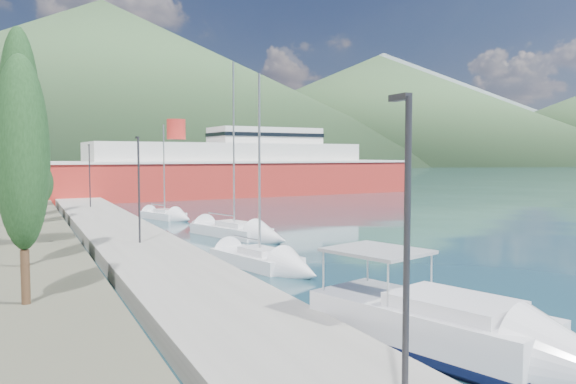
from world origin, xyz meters
TOP-DOWN VIEW (x-y plane):
  - ground at (0.00, 120.00)m, footprint 1400.00×1400.00m
  - quay at (-9.00, 26.00)m, footprint 5.00×88.00m
  - hills_far at (138.59, 618.73)m, footprint 1480.00×900.00m
  - hills_near at (98.04, 372.50)m, footprint 1010.00×520.00m
  - tree_row at (-15.02, 33.00)m, footprint 3.88×62.85m
  - lamp_posts at (-9.00, 14.96)m, footprint 0.15×49.76m
  - motor_cruiser at (-3.83, -6.20)m, footprint 5.55×10.16m
  - sailboat_near at (-3.61, 7.72)m, footprint 3.95×7.86m
  - sailboat_mid at (-0.83, 18.28)m, footprint 5.13×9.52m
  - sailboat_far at (-2.80, 32.11)m, footprint 4.26×6.67m
  - ferry at (12.43, 59.06)m, footprint 57.56×15.67m

SIDE VIEW (x-z plane):
  - ground at x=0.00m, z-range 0.00..0.00m
  - sailboat_far at x=-2.80m, z-range -4.41..4.96m
  - sailboat_near at x=-3.61m, z-range -5.12..5.71m
  - sailboat_mid at x=-0.83m, z-range -6.32..6.96m
  - quay at x=-9.00m, z-range 0.00..0.80m
  - motor_cruiser at x=-3.83m, z-range -1.21..2.39m
  - ferry at x=12.43m, z-range -2.21..9.09m
  - lamp_posts at x=-9.00m, z-range 1.05..7.11m
  - tree_row at x=-15.02m, z-range 0.17..11.64m
  - hills_near at x=98.04m, z-range -8.32..106.68m
  - hills_far at x=138.59m, z-range -12.61..167.39m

